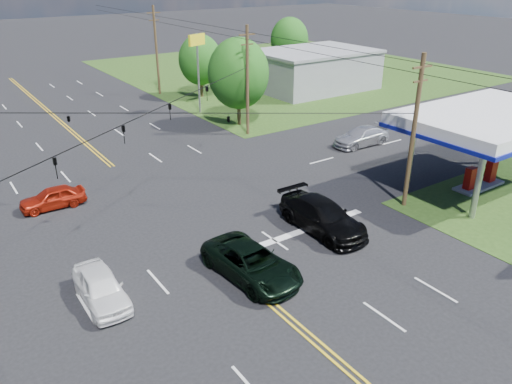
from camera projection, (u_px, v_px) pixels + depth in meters
ground at (156, 205)px, 31.85m from camera, size 280.00×280.00×0.00m
grass_ne at (286, 69)px, 73.94m from camera, size 46.00×48.00×0.03m
stop_bar at (296, 233)px, 28.42m from camera, size 10.00×0.50×0.02m
retail_ne at (313, 71)px, 61.44m from camera, size 14.00×10.00×4.40m
gas_canopy at (492, 121)px, 32.45m from camera, size 12.20×8.20×5.35m
pole_se at (414, 131)px, 29.77m from camera, size 1.60×0.28×9.50m
pole_ne at (247, 80)px, 43.29m from camera, size 1.60×0.28×9.50m
pole_right_far at (156, 50)px, 57.47m from camera, size 1.60×0.28×10.00m
span_wire_signals at (148, 113)px, 29.38m from camera, size 26.00×18.00×1.13m
power_lines at (159, 74)px, 26.81m from camera, size 26.04×100.00×0.64m
tree_right_a at (238, 74)px, 46.08m from camera, size 5.70×5.70×8.18m
tree_right_b at (200, 60)px, 56.66m from camera, size 4.94×4.94×7.09m
tree_far_r at (289, 40)px, 70.05m from camera, size 5.32×5.32×7.63m
pickup_dkgreen at (252, 263)px, 24.14m from camera, size 3.09×5.87×1.58m
suv_black at (322, 216)px, 28.46m from camera, size 2.55×6.10×1.76m
pickup_white at (101, 288)px, 22.35m from camera, size 1.84×4.37×1.47m
sedan_red at (53, 198)px, 31.22m from camera, size 4.00×1.70×1.35m
sedan_far at (361, 136)px, 42.21m from camera, size 5.33×2.31×1.53m
polesign_ne at (197, 52)px, 49.55m from camera, size 2.13×1.00×7.92m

